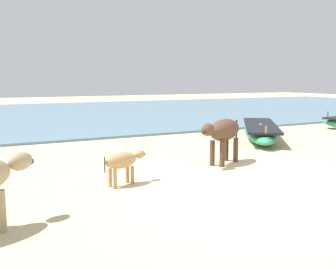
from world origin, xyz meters
name	(u,v)px	position (x,y,z in m)	size (l,w,h in m)	color
ground	(256,184)	(0.00, 0.00, 0.00)	(80.00, 80.00, 0.00)	#CCB789
sea_water	(55,114)	(0.00, 16.65, 0.04)	(60.00, 20.00, 0.08)	slate
fishing_boat_3	(260,131)	(3.92, 4.37, 0.27)	(3.78, 4.51, 0.69)	#338C66
calf_near_tan	(123,161)	(-2.22, 1.09, 0.45)	(0.95, 0.46, 0.62)	tan
cow_second_adult_dark	(223,132)	(0.50, 1.72, 0.75)	(1.53, 0.98, 1.04)	#4C3323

